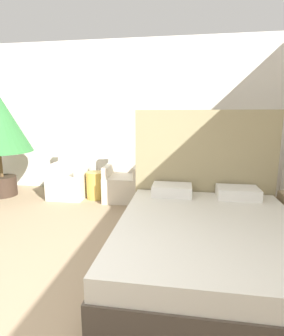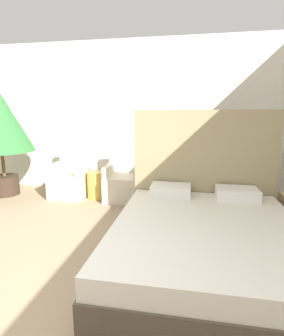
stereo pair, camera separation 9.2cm
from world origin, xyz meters
The scene contains 5 objects.
wall_back centered at (0.00, 3.91, 1.45)m, with size 10.00×0.06×2.90m.
bed centered at (1.41, 1.43, 0.29)m, with size 1.89×2.21×1.58m.
armchair_near_window_left centered at (-0.96, 3.31, 0.29)m, with size 0.65×0.66×0.93m.
armchair_near_window_right centered at (0.07, 3.31, 0.29)m, with size 0.67×0.69×0.93m.
side_table centered at (-0.44, 3.27, 0.25)m, with size 0.33×0.33×0.49m.
Camera 1 is at (1.12, -1.19, 1.52)m, focal length 28.00 mm.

